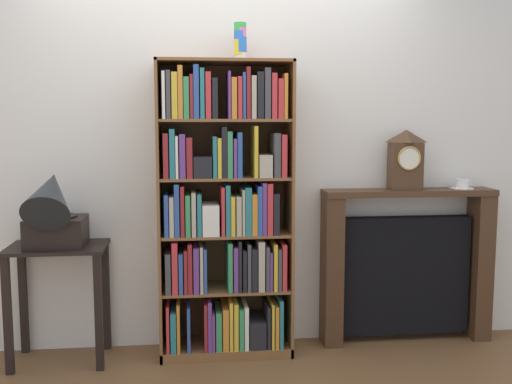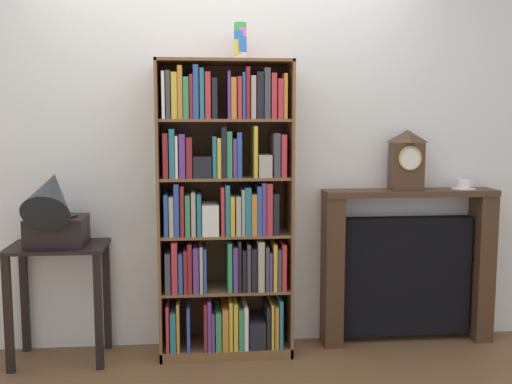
{
  "view_description": "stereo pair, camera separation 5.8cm",
  "coord_description": "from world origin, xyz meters",
  "px_view_note": "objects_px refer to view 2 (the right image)",
  "views": [
    {
      "loc": [
        -0.23,
        -3.65,
        1.5
      ],
      "look_at": [
        0.2,
        0.06,
        1.04
      ],
      "focal_mm": 41.74,
      "sensor_mm": 36.0,
      "label": 1
    },
    {
      "loc": [
        -0.17,
        -3.66,
        1.5
      ],
      "look_at": [
        0.2,
        0.06,
        1.04
      ],
      "focal_mm": 41.74,
      "sensor_mm": 36.0,
      "label": 2
    }
  ],
  "objects_px": {
    "gramophone": "(53,209)",
    "side_table_left": "(59,277)",
    "cup_stack": "(240,42)",
    "teacup_with_saucer": "(463,185)",
    "bookshelf": "(225,216)",
    "fireplace_mantel": "(407,267)",
    "mantel_clock": "(407,160)"
  },
  "relations": [
    {
      "from": "side_table_left",
      "to": "mantel_clock",
      "type": "bearing_deg",
      "value": 2.34
    },
    {
      "from": "gramophone",
      "to": "teacup_with_saucer",
      "type": "xyz_separation_m",
      "value": [
        2.62,
        0.17,
        0.1
      ]
    },
    {
      "from": "bookshelf",
      "to": "teacup_with_saucer",
      "type": "relative_size",
      "value": 11.86
    },
    {
      "from": "bookshelf",
      "to": "teacup_with_saucer",
      "type": "height_order",
      "value": "bookshelf"
    },
    {
      "from": "bookshelf",
      "to": "side_table_left",
      "type": "relative_size",
      "value": 2.54
    },
    {
      "from": "bookshelf",
      "to": "teacup_with_saucer",
      "type": "bearing_deg",
      "value": 2.72
    },
    {
      "from": "fireplace_mantel",
      "to": "teacup_with_saucer",
      "type": "relative_size",
      "value": 7.35
    },
    {
      "from": "cup_stack",
      "to": "fireplace_mantel",
      "type": "distance_m",
      "value": 1.85
    },
    {
      "from": "side_table_left",
      "to": "mantel_clock",
      "type": "relative_size",
      "value": 1.86
    },
    {
      "from": "cup_stack",
      "to": "bookshelf",
      "type": "bearing_deg",
      "value": -159.34
    },
    {
      "from": "fireplace_mantel",
      "to": "teacup_with_saucer",
      "type": "height_order",
      "value": "teacup_with_saucer"
    },
    {
      "from": "fireplace_mantel",
      "to": "cup_stack",
      "type": "bearing_deg",
      "value": -177.18
    },
    {
      "from": "gramophone",
      "to": "fireplace_mantel",
      "type": "bearing_deg",
      "value": 4.8
    },
    {
      "from": "mantel_clock",
      "to": "teacup_with_saucer",
      "type": "bearing_deg",
      "value": 0.39
    },
    {
      "from": "side_table_left",
      "to": "fireplace_mantel",
      "type": "distance_m",
      "value": 2.26
    },
    {
      "from": "mantel_clock",
      "to": "teacup_with_saucer",
      "type": "distance_m",
      "value": 0.43
    },
    {
      "from": "bookshelf",
      "to": "teacup_with_saucer",
      "type": "xyz_separation_m",
      "value": [
        1.59,
        0.08,
        0.17
      ]
    },
    {
      "from": "mantel_clock",
      "to": "gramophone",
      "type": "bearing_deg",
      "value": -175.67
    },
    {
      "from": "cup_stack",
      "to": "teacup_with_saucer",
      "type": "height_order",
      "value": "cup_stack"
    },
    {
      "from": "gramophone",
      "to": "side_table_left",
      "type": "bearing_deg",
      "value": 90.0
    },
    {
      "from": "bookshelf",
      "to": "mantel_clock",
      "type": "relative_size",
      "value": 4.71
    },
    {
      "from": "gramophone",
      "to": "mantel_clock",
      "type": "height_order",
      "value": "mantel_clock"
    },
    {
      "from": "fireplace_mantel",
      "to": "gramophone",
      "type": "bearing_deg",
      "value": -175.2
    },
    {
      "from": "gramophone",
      "to": "fireplace_mantel",
      "type": "xyz_separation_m",
      "value": [
        2.26,
        0.19,
        -0.46
      ]
    },
    {
      "from": "cup_stack",
      "to": "gramophone",
      "type": "distance_m",
      "value": 1.52
    },
    {
      "from": "cup_stack",
      "to": "fireplace_mantel",
      "type": "bearing_deg",
      "value": 2.82
    },
    {
      "from": "gramophone",
      "to": "teacup_with_saucer",
      "type": "distance_m",
      "value": 2.63
    },
    {
      "from": "gramophone",
      "to": "fireplace_mantel",
      "type": "relative_size",
      "value": 0.48
    },
    {
      "from": "bookshelf",
      "to": "cup_stack",
      "type": "distance_m",
      "value": 1.08
    },
    {
      "from": "fireplace_mantel",
      "to": "mantel_clock",
      "type": "bearing_deg",
      "value": -146.22
    },
    {
      "from": "fireplace_mantel",
      "to": "side_table_left",
      "type": "bearing_deg",
      "value": -177.16
    },
    {
      "from": "bookshelf",
      "to": "gramophone",
      "type": "relative_size",
      "value": 3.39
    }
  ]
}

